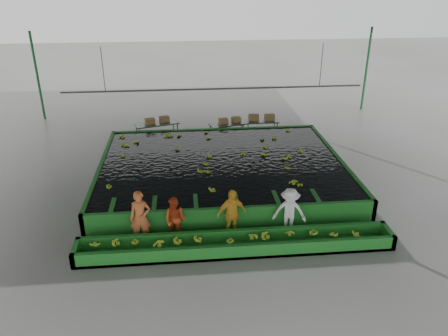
{
  "coord_description": "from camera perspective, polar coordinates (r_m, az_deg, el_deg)",
  "views": [
    {
      "loc": [
        -1.49,
        -14.95,
        8.14
      ],
      "look_at": [
        0.0,
        0.5,
        1.0
      ],
      "focal_mm": 35.0,
      "sensor_mm": 36.0,
      "label": 1
    }
  ],
  "objects": [
    {
      "name": "packing_table_left",
      "position": [
        22.64,
        -8.71,
        4.66
      ],
      "size": [
        2.32,
        1.46,
        0.99
      ],
      "primitive_type": null,
      "rotation": [
        0.0,
        0.0,
        0.3
      ],
      "color": "#59605B",
      "rests_on": "ground"
    },
    {
      "name": "rail_hanger_right",
      "position": [
        21.39,
        12.59,
        12.97
      ],
      "size": [
        0.04,
        0.04,
        2.0
      ],
      "primitive_type": "cylinder",
      "color": "#59605B",
      "rests_on": "shed_roof"
    },
    {
      "name": "worker_d",
      "position": [
        14.56,
        8.54,
        -5.69
      ],
      "size": [
        1.2,
        0.86,
        1.68
      ],
      "primitive_type": "imported",
      "rotation": [
        0.0,
        0.0,
        -0.23
      ],
      "color": "white",
      "rests_on": "ground"
    },
    {
      "name": "floating_bananas",
      "position": [
        18.79,
        -0.53,
        1.87
      ],
      "size": [
        8.3,
        5.66,
        0.11
      ],
      "primitive_type": null,
      "color": "#8FB725",
      "rests_on": "tank_water"
    },
    {
      "name": "worker_c",
      "position": [
        14.23,
        0.99,
        -6.02
      ],
      "size": [
        1.1,
        0.71,
        1.74
      ],
      "primitive_type": "imported",
      "rotation": [
        0.0,
        0.0,
        0.31
      ],
      "color": "gold",
      "rests_on": "ground"
    },
    {
      "name": "worker_b",
      "position": [
        14.22,
        -6.38,
        -6.71
      ],
      "size": [
        0.91,
        0.81,
        1.53
      ],
      "primitive_type": "imported",
      "rotation": [
        0.0,
        0.0,
        -0.37
      ],
      "color": "#BA3D17",
      "rests_on": "ground"
    },
    {
      "name": "ground",
      "position": [
        17.09,
        0.16,
        -3.75
      ],
      "size": [
        80.0,
        80.0,
        0.0
      ],
      "primitive_type": "plane",
      "color": "slate",
      "rests_on": "ground"
    },
    {
      "name": "shed_posts",
      "position": [
        16.05,
        0.17,
        4.13
      ],
      "size": [
        20.0,
        22.0,
        5.0
      ],
      "primitive_type": null,
      "color": "#1C5B2D",
      "rests_on": "ground"
    },
    {
      "name": "sorting_trough",
      "position": [
        13.91,
        1.65,
        -9.89
      ],
      "size": [
        10.0,
        1.0,
        0.5
      ],
      "primitive_type": null,
      "color": "#1A681F",
      "rests_on": "ground"
    },
    {
      "name": "rail_hanger_left",
      "position": [
        20.68,
        -15.53,
        12.28
      ],
      "size": [
        0.04,
        0.04,
        2.0
      ],
      "primitive_type": "cylinder",
      "color": "#59605B",
      "rests_on": "shed_roof"
    },
    {
      "name": "shed_roof",
      "position": [
        15.35,
        0.18,
        12.89
      ],
      "size": [
        20.0,
        22.0,
        0.04
      ],
      "primitive_type": "cube",
      "color": "slate",
      "rests_on": "shed_posts"
    },
    {
      "name": "packing_table_mid",
      "position": [
        22.56,
        0.67,
        4.79
      ],
      "size": [
        2.16,
        1.36,
        0.91
      ],
      "primitive_type": null,
      "rotation": [
        0.0,
        0.0,
        0.3
      ],
      "color": "#59605B",
      "rests_on": "ground"
    },
    {
      "name": "tank_water",
      "position": [
        18.06,
        -0.31,
        0.89
      ],
      "size": [
        9.7,
        7.7,
        0.0
      ],
      "primitive_type": "cube",
      "color": "black",
      "rests_on": "flotation_tank"
    },
    {
      "name": "packing_table_right",
      "position": [
        23.09,
        4.6,
        5.16
      ],
      "size": [
        1.97,
        0.8,
        0.89
      ],
      "primitive_type": null,
      "rotation": [
        0.0,
        0.0,
        0.01
      ],
      "color": "#59605B",
      "rests_on": "ground"
    },
    {
      "name": "cableway_rail",
      "position": [
        20.66,
        -1.22,
        10.29
      ],
      "size": [
        0.08,
        0.08,
        14.0
      ],
      "primitive_type": "cylinder",
      "color": "#59605B",
      "rests_on": "shed_roof"
    },
    {
      "name": "trough_bananas",
      "position": [
        13.82,
        1.66,
        -9.37
      ],
      "size": [
        9.03,
        0.6,
        0.12
      ],
      "primitive_type": null,
      "color": "#8FB725",
      "rests_on": "sorting_trough"
    },
    {
      "name": "worker_a",
      "position": [
        14.22,
        -10.87,
        -6.37
      ],
      "size": [
        0.68,
        0.46,
        1.82
      ],
      "primitive_type": "imported",
      "rotation": [
        0.0,
        0.0,
        0.04
      ],
      "color": "#C56030",
      "rests_on": "ground"
    },
    {
      "name": "box_stack_right",
      "position": [
        23.03,
        4.93,
        6.27
      ],
      "size": [
        1.37,
        0.44,
        0.29
      ],
      "primitive_type": null,
      "rotation": [
        0.0,
        0.0,
        -0.05
      ],
      "color": "olive",
      "rests_on": "packing_table_right"
    },
    {
      "name": "box_stack_left",
      "position": [
        22.52,
        -8.71,
        5.89
      ],
      "size": [
        1.27,
        0.73,
        0.27
      ],
      "primitive_type": null,
      "rotation": [
        0.0,
        0.0,
        0.34
      ],
      "color": "olive",
      "rests_on": "packing_table_left"
    },
    {
      "name": "box_stack_mid",
      "position": [
        22.49,
        0.76,
        5.96
      ],
      "size": [
        1.19,
        0.62,
        0.25
      ],
      "primitive_type": null,
      "rotation": [
        0.0,
        0.0,
        0.28
      ],
      "color": "olive",
      "rests_on": "packing_table_mid"
    },
    {
      "name": "flotation_tank",
      "position": [
        18.22,
        -0.3,
        -0.26
      ],
      "size": [
        10.0,
        8.0,
        0.9
      ],
      "primitive_type": null,
      "color": "#1A681F",
      "rests_on": "ground"
    }
  ]
}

